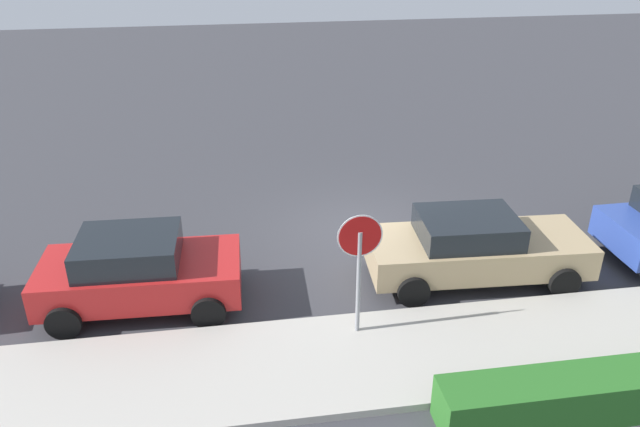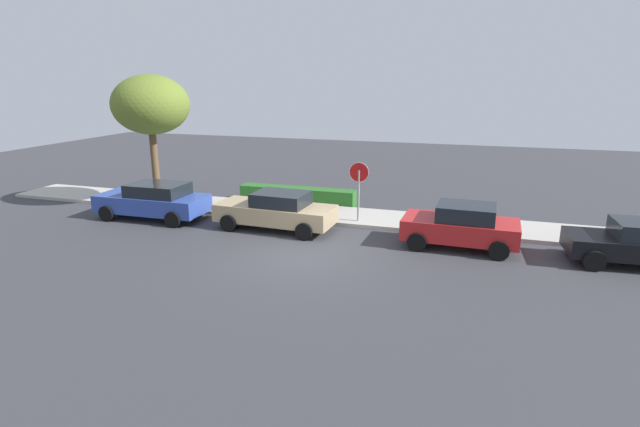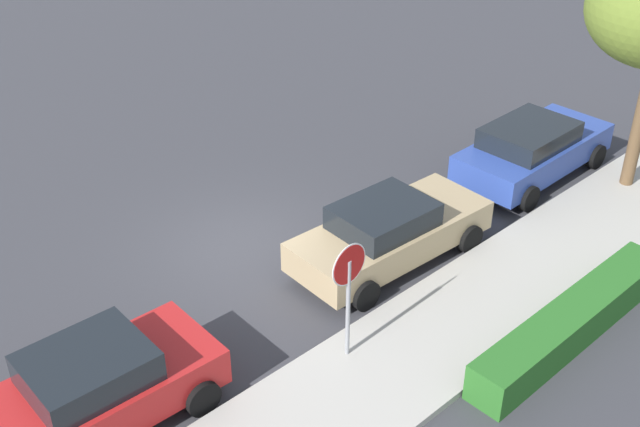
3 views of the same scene
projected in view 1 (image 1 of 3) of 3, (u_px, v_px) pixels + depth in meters
The scene contains 6 objects.
ground_plane at pixel (360, 230), 15.14m from camera, with size 60.00×60.00×0.00m, color #38383D.
sidewalk_curb at pixel (418, 354), 10.85m from camera, with size 32.00×2.52×0.14m, color #B2ADA3.
stop_sign at pixel (359, 255), 10.66m from camera, with size 0.79×0.08×2.48m.
parked_car_tan at pixel (475, 247), 12.89m from camera, with size 4.60×2.13×1.46m.
parked_car_red at pixel (138, 271), 11.99m from camera, with size 3.87×2.11×1.51m.
front_yard_hedge at pixel (609, 392), 9.58m from camera, with size 5.43×0.77×0.74m.
Camera 1 is at (3.03, 13.07, 7.08)m, focal length 35.00 mm.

